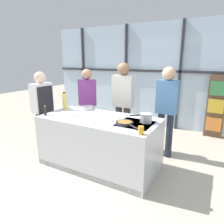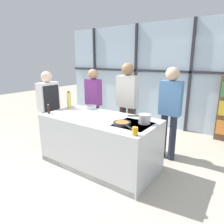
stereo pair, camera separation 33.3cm
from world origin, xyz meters
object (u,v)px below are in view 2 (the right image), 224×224
Objects in this scene: chef at (49,105)px; juice_glass_near at (135,131)px; frying_pan at (122,123)px; saucepan at (144,119)px; mixing_bowl at (91,107)px; pepper_grinder at (49,109)px; white_plate at (76,113)px; spectator_center_left at (127,100)px; oil_bottle at (69,100)px; spectator_far_left at (93,99)px; spectator_center_right at (170,107)px.

chef is 14.74× the size of juice_glass_near.
juice_glass_near is at bearing 78.83° from chef.
saucepan is at bearing 46.17° from frying_pan.
mixing_bowl is (0.90, 0.30, 0.02)m from chef.
white_plate is at bearing 30.90° from pepper_grinder.
chef is 1.65m from spectator_center_left.
frying_pan is at bearing -11.75° from oil_bottle.
juice_glass_near is at bearing -13.28° from white_plate.
oil_bottle is at bearing 178.34° from saucepan.
mixing_bowl is (0.41, -0.56, -0.03)m from spectator_far_left.
saucepan is (0.79, -0.80, -0.06)m from spectator_center_left.
pepper_grinder is at bearing -165.25° from saucepan.
chef is 6.52× the size of white_plate.
saucepan is at bearing -1.66° from oil_bottle.
pepper_grinder is at bearing 177.86° from juice_glass_near.
spectator_center_left is 1.04× the size of spectator_center_right.
chef is 0.53m from oil_bottle.
pepper_grinder is (-1.46, -0.19, 0.06)m from frying_pan.
frying_pan is (1.94, -0.19, 0.00)m from chef.
spectator_far_left reaches higher than juice_glass_near.
mixing_bowl is (-0.50, -0.56, -0.10)m from spectator_center_left.
spectator_far_left is at bearing 89.98° from oil_bottle.
spectator_center_left is at bearing 0.00° from spectator_center_right.
spectator_center_left reaches higher than mixing_bowl.
juice_glass_near is (0.90, -1.32, -0.08)m from spectator_center_left.
oil_bottle is at bearing 162.66° from juice_glass_near.
pepper_grinder reaches higher than mixing_bowl.
spectator_far_left is 4.77× the size of oil_bottle.
mixing_bowl is at bearing 58.94° from pepper_grinder.
mixing_bowl is (-1.40, -0.56, -0.08)m from spectator_center_right.
spectator_center_left reaches higher than juice_glass_near.
frying_pan is (-0.36, -1.05, -0.09)m from spectator_center_right.
saucepan is at bearing 102.82° from juice_glass_near.
spectator_far_left reaches higher than pepper_grinder.
mixing_bowl reaches higher than frying_pan.
chef is 2.35m from juice_glass_near.
spectator_center_left reaches higher than spectator_far_left.
pepper_grinder is (-1.81, -1.25, -0.04)m from spectator_center_right.
white_plate is at bearing -171.54° from saucepan.
spectator_far_left reaches higher than mixing_bowl.
white_plate is (-0.48, -0.99, -0.13)m from spectator_center_left.
spectator_center_right is at bearing 22.64° from oil_bottle.
saucepan reaches higher than juice_glass_near.
juice_glass_near is (1.80, -0.56, -0.11)m from oil_bottle.
spectator_center_left is 8.40× the size of mixing_bowl.
oil_bottle reaches higher than frying_pan.
spectator_center_right is 5.32× the size of saucepan.
white_plate is at bearing -29.31° from oil_bottle.
frying_pan is at bearing -133.83° from saucepan.
juice_glass_near is (2.30, -0.45, 0.03)m from chef.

